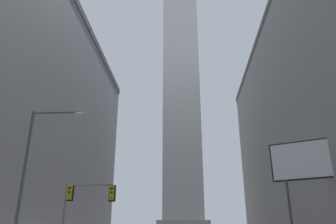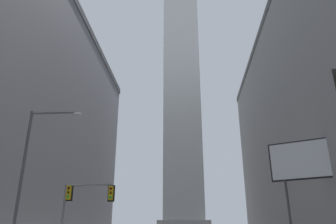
{
  "view_description": "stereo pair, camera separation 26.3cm",
  "coord_description": "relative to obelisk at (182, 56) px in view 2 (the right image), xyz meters",
  "views": [
    {
      "loc": [
        0.83,
        -1.84,
        1.43
      ],
      "look_at": [
        -1.57,
        38.08,
        17.1
      ],
      "focal_mm": 35.0,
      "sensor_mm": 36.0,
      "label": 1
    },
    {
      "loc": [
        1.1,
        -1.83,
        1.43
      ],
      "look_at": [
        -1.57,
        38.08,
        17.1
      ],
      "focal_mm": 35.0,
      "sensor_mm": 36.0,
      "label": 2
    }
  ],
  "objects": [
    {
      "name": "street_lamp",
      "position": [
        -8.86,
        -38.45,
        -30.86
      ],
      "size": [
        3.54,
        0.36,
        9.48
      ],
      "color": "#4C4C51",
      "rests_on": "ground_plane"
    },
    {
      "name": "billboard_sign",
      "position": [
        10.21,
        -33.38,
        -29.76
      ],
      "size": [
        5.52,
        2.73,
        8.62
      ],
      "color": "#3F3F42",
      "rests_on": "ground_plane"
    },
    {
      "name": "obelisk",
      "position": [
        0.0,
        0.0,
        0.0
      ],
      "size": [
        8.56,
        8.56,
        75.5
      ],
      "color": "silver",
      "rests_on": "ground_plane"
    },
    {
      "name": "traffic_light_mid_left",
      "position": [
        -7.77,
        -31.47,
        -32.28
      ],
      "size": [
        4.27,
        0.51,
        5.75
      ],
      "color": "slate",
      "rests_on": "ground_plane"
    }
  ]
}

